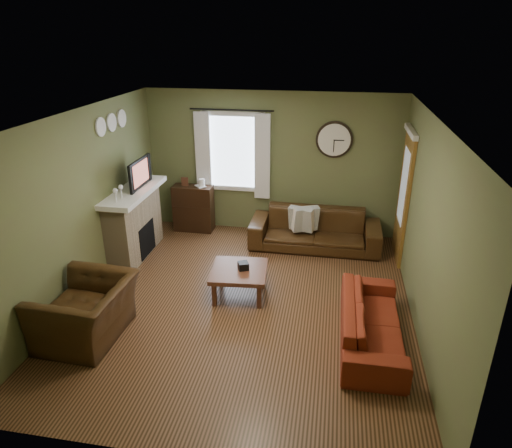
% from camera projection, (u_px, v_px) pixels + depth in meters
% --- Properties ---
extents(floor, '(4.60, 5.20, 0.00)m').
position_uv_depth(floor, '(244.00, 302.00, 6.47)').
color(floor, '#53351F').
rests_on(floor, ground).
extents(ceiling, '(4.60, 5.20, 0.00)m').
position_uv_depth(ceiling, '(242.00, 117.00, 5.44)').
color(ceiling, white).
rests_on(ceiling, ground).
extents(wall_left, '(0.00, 5.20, 2.60)m').
position_uv_depth(wall_left, '(81.00, 207.00, 6.32)').
color(wall_left, '#5D643A').
rests_on(wall_left, ground).
extents(wall_right, '(0.00, 5.20, 2.60)m').
position_uv_depth(wall_right, '(427.00, 230.00, 5.59)').
color(wall_right, '#5D643A').
rests_on(wall_right, ground).
extents(wall_back, '(4.60, 0.00, 2.60)m').
position_uv_depth(wall_back, '(271.00, 164.00, 8.31)').
color(wall_back, '#5D643A').
rests_on(wall_back, ground).
extents(wall_front, '(4.60, 0.00, 2.60)m').
position_uv_depth(wall_front, '(178.00, 342.00, 3.60)').
color(wall_front, '#5D643A').
rests_on(wall_front, ground).
extents(fireplace, '(0.40, 1.40, 1.10)m').
position_uv_depth(fireplace, '(134.00, 225.00, 7.63)').
color(fireplace, tan).
rests_on(fireplace, floor).
extents(firebox, '(0.04, 0.60, 0.55)m').
position_uv_depth(firebox, '(147.00, 239.00, 7.69)').
color(firebox, black).
rests_on(firebox, fireplace).
extents(mantel, '(0.58, 1.60, 0.08)m').
position_uv_depth(mantel, '(132.00, 192.00, 7.39)').
color(mantel, white).
rests_on(mantel, fireplace).
extents(tv, '(0.08, 0.60, 0.35)m').
position_uv_depth(tv, '(136.00, 176.00, 7.43)').
color(tv, black).
rests_on(tv, mantel).
extents(tv_screen, '(0.02, 0.62, 0.36)m').
position_uv_depth(tv_screen, '(140.00, 173.00, 7.40)').
color(tv_screen, '#994C3F').
rests_on(tv_screen, mantel).
extents(medallion_left, '(0.28, 0.28, 0.03)m').
position_uv_depth(medallion_left, '(101.00, 127.00, 6.66)').
color(medallion_left, white).
rests_on(medallion_left, wall_left).
extents(medallion_mid, '(0.28, 0.28, 0.03)m').
position_uv_depth(medallion_mid, '(112.00, 122.00, 6.98)').
color(medallion_mid, white).
rests_on(medallion_mid, wall_left).
extents(medallion_right, '(0.28, 0.28, 0.03)m').
position_uv_depth(medallion_right, '(122.00, 118.00, 7.30)').
color(medallion_right, white).
rests_on(medallion_right, wall_left).
extents(window_pane, '(1.00, 0.02, 1.30)m').
position_uv_depth(window_pane, '(233.00, 152.00, 8.32)').
color(window_pane, silver).
rests_on(window_pane, wall_back).
extents(curtain_rod, '(0.03, 0.03, 1.50)m').
position_uv_depth(curtain_rod, '(231.00, 110.00, 7.92)').
color(curtain_rod, black).
rests_on(curtain_rod, wall_back).
extents(curtain_left, '(0.28, 0.04, 1.55)m').
position_uv_depth(curtain_left, '(203.00, 155.00, 8.34)').
color(curtain_left, white).
rests_on(curtain_left, wall_back).
extents(curtain_right, '(0.28, 0.04, 1.55)m').
position_uv_depth(curtain_right, '(262.00, 157.00, 8.16)').
color(curtain_right, white).
rests_on(curtain_right, wall_back).
extents(wall_clock, '(0.64, 0.06, 0.64)m').
position_uv_depth(wall_clock, '(334.00, 140.00, 7.89)').
color(wall_clock, white).
rests_on(wall_clock, wall_back).
extents(door, '(0.05, 0.90, 2.10)m').
position_uv_depth(door, '(403.00, 198.00, 7.37)').
color(door, brown).
rests_on(door, floor).
extents(bookshelf, '(0.74, 0.32, 0.88)m').
position_uv_depth(bookshelf, '(194.00, 208.00, 8.63)').
color(bookshelf, black).
rests_on(bookshelf, floor).
extents(book, '(0.25, 0.25, 0.02)m').
position_uv_depth(book, '(197.00, 183.00, 8.35)').
color(book, '#522C1D').
rests_on(book, bookshelf).
extents(sofa_brown, '(2.25, 0.88, 0.66)m').
position_uv_depth(sofa_brown, '(315.00, 229.00, 8.00)').
color(sofa_brown, '#331F0E').
rests_on(sofa_brown, floor).
extents(pillow_left, '(0.45, 0.26, 0.43)m').
position_uv_depth(pillow_left, '(301.00, 219.00, 7.86)').
color(pillow_left, '#A0A39D').
rests_on(pillow_left, sofa_brown).
extents(pillow_right, '(0.46, 0.31, 0.44)m').
position_uv_depth(pillow_right, '(306.00, 219.00, 7.87)').
color(pillow_right, '#A0A39D').
rests_on(pillow_right, sofa_brown).
extents(sofa_red, '(0.72, 1.85, 0.54)m').
position_uv_depth(sofa_red, '(372.00, 322.00, 5.58)').
color(sofa_red, maroon).
rests_on(sofa_red, floor).
extents(armchair, '(1.04, 1.17, 0.74)m').
position_uv_depth(armchair, '(87.00, 311.00, 5.62)').
color(armchair, '#331F0E').
rests_on(armchair, floor).
extents(coffee_table, '(0.84, 0.84, 0.42)m').
position_uv_depth(coffee_table, '(239.00, 282.00, 6.58)').
color(coffee_table, '#522C1D').
rests_on(coffee_table, floor).
extents(tissue_box, '(0.19, 0.19, 0.11)m').
position_uv_depth(tissue_box, '(243.00, 270.00, 6.51)').
color(tissue_box, black).
rests_on(tissue_box, coffee_table).
extents(wine_glass_a, '(0.08, 0.08, 0.22)m').
position_uv_depth(wine_glass_a, '(116.00, 195.00, 6.78)').
color(wine_glass_a, white).
rests_on(wine_glass_a, mantel).
extents(wine_glass_b, '(0.07, 0.07, 0.21)m').
position_uv_depth(wine_glass_b, '(121.00, 192.00, 6.95)').
color(wine_glass_b, white).
rests_on(wine_glass_b, mantel).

